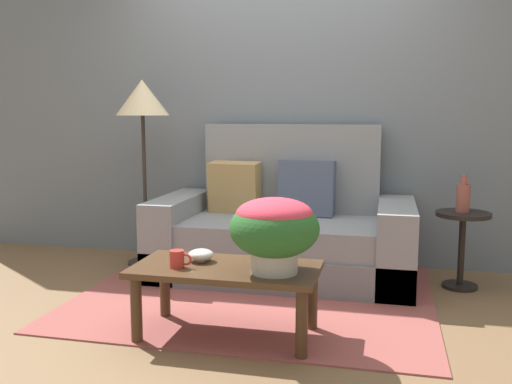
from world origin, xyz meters
TOP-DOWN VIEW (x-y plane):
  - ground_plane at (0.00, 0.00)m, footprint 14.00×14.00m
  - wall_back at (0.00, 1.17)m, footprint 6.40×0.12m
  - area_rug at (0.00, 0.15)m, footprint 2.34×1.98m
  - couch at (0.09, 0.67)m, footprint 1.91×0.94m
  - coffee_table at (0.00, -0.58)m, footprint 1.02×0.52m
  - side_table at (1.37, 0.64)m, footprint 0.37×0.37m
  - floor_lamp at (-1.05, 0.70)m, footprint 0.42×0.42m
  - potted_plant at (0.28, -0.64)m, footprint 0.47×0.47m
  - coffee_mug at (-0.25, -0.67)m, footprint 0.12×0.08m
  - snack_bowl at (-0.16, -0.52)m, footprint 0.14×0.14m
  - table_vase at (1.37, 0.66)m, footprint 0.09×0.09m

SIDE VIEW (x-z plane):
  - ground_plane at x=0.00m, z-range 0.00..0.00m
  - area_rug at x=0.00m, z-range 0.00..0.01m
  - couch at x=0.09m, z-range -0.24..0.90m
  - coffee_table at x=0.00m, z-range 0.14..0.54m
  - side_table at x=1.37m, z-range 0.10..0.65m
  - snack_bowl at x=-0.16m, z-range 0.40..0.48m
  - coffee_mug at x=-0.25m, z-range 0.40..0.50m
  - potted_plant at x=0.28m, z-range 0.45..0.84m
  - table_vase at x=1.37m, z-range 0.52..0.78m
  - floor_lamp at x=-1.05m, z-range 0.52..2.01m
  - wall_back at x=0.00m, z-range 0.00..2.75m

